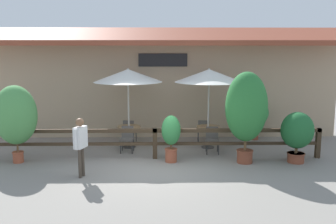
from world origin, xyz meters
The scene contains 17 objects.
ground_plane centered at (0.00, 0.00, 0.00)m, with size 60.00×60.00×0.00m, color gray.
building_facade centered at (0.00, 4.10, 2.16)m, with size 14.28×1.49×4.23m.
patio_railing centered at (0.00, 1.05, 0.70)m, with size 10.40×0.14×0.95m.
patio_umbrella_near centered at (-0.93, 2.46, 2.51)m, with size 2.35×2.35×2.77m.
dining_table_near centered at (-0.93, 2.46, 0.60)m, with size 0.81×0.81×0.76m.
chair_near_streetside centered at (-0.94, 1.85, 0.48)m, with size 0.44×0.44×0.86m.
chair_near_wallside centered at (-0.97, 3.06, 0.48)m, with size 0.48×0.48×0.86m.
patio_umbrella_middle centered at (1.82, 2.36, 2.51)m, with size 2.35×2.35×2.77m.
dining_table_middle centered at (1.82, 2.36, 0.60)m, with size 0.81×0.81×0.76m.
chair_middle_streetside centered at (1.88, 1.68, 0.48)m, with size 0.44×0.44×0.86m.
chair_middle_wallside centered at (1.74, 3.05, 0.48)m, with size 0.45×0.45×0.86m.
potted_plant_small_flowering centered at (-4.13, 0.70, 1.44)m, with size 1.26×1.14×2.34m.
potted_plant_corner_fern centered at (4.27, 0.57, 0.93)m, with size 0.98×0.89×1.55m.
potted_plant_tall_tropical centered at (0.49, 0.69, 0.85)m, with size 0.57×0.52×1.43m.
potted_plant_broad_leaf centered at (2.72, 0.56, 1.66)m, with size 1.25×1.12×2.75m.
potted_plant_entrance_palm centered at (3.73, 3.55, 1.00)m, with size 1.03×0.92×1.53m.
pedestrian centered at (-1.94, -0.65, 1.03)m, with size 0.32×0.54×1.60m.
Camera 1 is at (0.22, -10.31, 3.34)m, focal length 40.00 mm.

